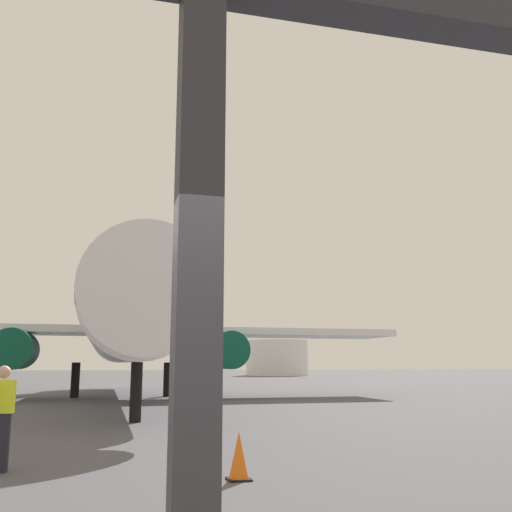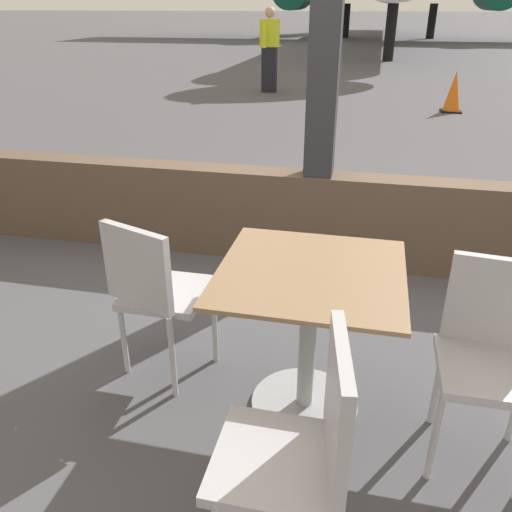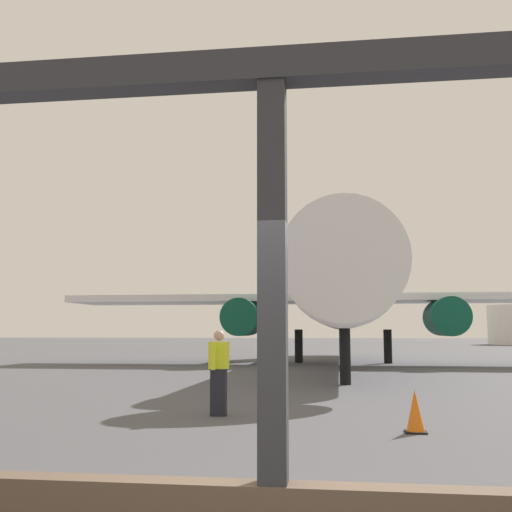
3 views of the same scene
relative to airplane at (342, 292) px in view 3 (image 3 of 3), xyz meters
The scene contains 5 objects.
ground_plane 13.20m from the airplane, 92.85° to the left, with size 220.00×220.00×0.00m, color #4C4C51.
window_frame 27.46m from the airplane, 91.32° to the right, with size 8.30×0.24×3.79m.
airplane is the anchor object (origin of this frame).
ground_crew_worker 19.47m from the airplane, 97.88° to the right, with size 0.40×0.55×1.74m.
traffic_cone 21.00m from the airplane, 86.97° to the right, with size 0.36×0.36×0.72m.
Camera 3 is at (0.47, -4.35, 1.72)m, focal length 43.14 mm.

